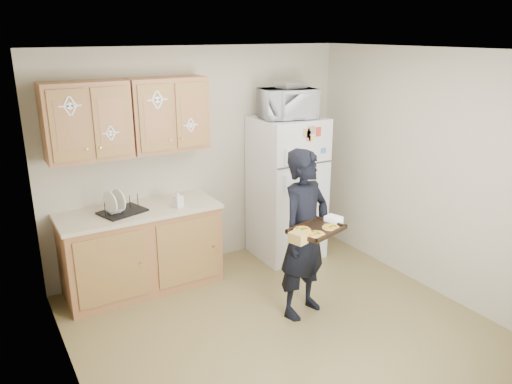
# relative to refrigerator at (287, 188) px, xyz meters

# --- Properties ---
(floor) EXTENTS (3.60, 3.60, 0.00)m
(floor) POSITION_rel_refrigerator_xyz_m (-0.95, -1.43, -0.85)
(floor) COLOR brown
(floor) RESTS_ON ground
(ceiling) EXTENTS (3.60, 3.60, 0.00)m
(ceiling) POSITION_rel_refrigerator_xyz_m (-0.95, -1.43, 1.65)
(ceiling) COLOR white
(ceiling) RESTS_ON wall_back
(wall_back) EXTENTS (3.60, 0.04, 2.50)m
(wall_back) POSITION_rel_refrigerator_xyz_m (-0.95, 0.37, 0.40)
(wall_back) COLOR #AEA58D
(wall_back) RESTS_ON floor
(wall_front) EXTENTS (3.60, 0.04, 2.50)m
(wall_front) POSITION_rel_refrigerator_xyz_m (-0.95, -3.23, 0.40)
(wall_front) COLOR #AEA58D
(wall_front) RESTS_ON floor
(wall_left) EXTENTS (0.04, 3.60, 2.50)m
(wall_left) POSITION_rel_refrigerator_xyz_m (-2.75, -1.43, 0.40)
(wall_left) COLOR #AEA58D
(wall_left) RESTS_ON floor
(wall_right) EXTENTS (0.04, 3.60, 2.50)m
(wall_right) POSITION_rel_refrigerator_xyz_m (0.85, -1.43, 0.40)
(wall_right) COLOR #AEA58D
(wall_right) RESTS_ON floor
(refrigerator) EXTENTS (0.75, 0.70, 1.70)m
(refrigerator) POSITION_rel_refrigerator_xyz_m (0.00, 0.00, 0.00)
(refrigerator) COLOR silver
(refrigerator) RESTS_ON floor
(base_cabinet) EXTENTS (1.60, 0.60, 0.86)m
(base_cabinet) POSITION_rel_refrigerator_xyz_m (-1.80, 0.05, -0.42)
(base_cabinet) COLOR #965B33
(base_cabinet) RESTS_ON floor
(countertop) EXTENTS (1.64, 0.64, 0.04)m
(countertop) POSITION_rel_refrigerator_xyz_m (-1.80, 0.05, 0.03)
(countertop) COLOR beige
(countertop) RESTS_ON base_cabinet
(upper_cab_left) EXTENTS (0.80, 0.33, 0.75)m
(upper_cab_left) POSITION_rel_refrigerator_xyz_m (-2.20, 0.18, 0.98)
(upper_cab_left) COLOR #965B33
(upper_cab_left) RESTS_ON wall_back
(upper_cab_right) EXTENTS (0.80, 0.33, 0.75)m
(upper_cab_right) POSITION_rel_refrigerator_xyz_m (-1.38, 0.18, 0.98)
(upper_cab_right) COLOR #965B33
(upper_cab_right) RESTS_ON wall_back
(cereal_box) EXTENTS (0.20, 0.07, 0.32)m
(cereal_box) POSITION_rel_refrigerator_xyz_m (0.52, 0.24, -0.69)
(cereal_box) COLOR #DDCA4E
(cereal_box) RESTS_ON floor
(person) EXTENTS (0.69, 0.55, 1.64)m
(person) POSITION_rel_refrigerator_xyz_m (-0.61, -1.21, -0.03)
(person) COLOR black
(person) RESTS_ON floor
(baking_tray) EXTENTS (0.54, 0.46, 0.04)m
(baking_tray) POSITION_rel_refrigerator_xyz_m (-0.70, -1.50, 0.14)
(baking_tray) COLOR black
(baking_tray) RESTS_ON person
(pizza_front_left) EXTENTS (0.15, 0.15, 0.02)m
(pizza_front_left) POSITION_rel_refrigerator_xyz_m (-0.78, -1.60, 0.15)
(pizza_front_left) COLOR orange
(pizza_front_left) RESTS_ON baking_tray
(pizza_front_right) EXTENTS (0.15, 0.15, 0.02)m
(pizza_front_right) POSITION_rel_refrigerator_xyz_m (-0.58, -1.54, 0.15)
(pizza_front_right) COLOR orange
(pizza_front_right) RESTS_ON baking_tray
(pizza_back_left) EXTENTS (0.15, 0.15, 0.02)m
(pizza_back_left) POSITION_rel_refrigerator_xyz_m (-0.83, -1.46, 0.15)
(pizza_back_left) COLOR orange
(pizza_back_left) RESTS_ON baking_tray
(microwave) EXTENTS (0.67, 0.51, 0.33)m
(microwave) POSITION_rel_refrigerator_xyz_m (-0.05, -0.05, 1.02)
(microwave) COLOR silver
(microwave) RESTS_ON refrigerator
(foil_pan) EXTENTS (0.31, 0.23, 0.06)m
(foil_pan) POSITION_rel_refrigerator_xyz_m (0.02, -0.02, 1.22)
(foil_pan) COLOR #ACACB2
(foil_pan) RESTS_ON microwave
(dish_rack) EXTENTS (0.50, 0.43, 0.17)m
(dish_rack) POSITION_rel_refrigerator_xyz_m (-1.97, 0.04, 0.14)
(dish_rack) COLOR black
(dish_rack) RESTS_ON countertop
(bowl) EXTENTS (0.24, 0.24, 0.05)m
(bowl) POSITION_rel_refrigerator_xyz_m (-2.04, 0.04, 0.10)
(bowl) COLOR silver
(bowl) RESTS_ON dish_rack
(soap_bottle) EXTENTS (0.11, 0.11, 0.19)m
(soap_bottle) POSITION_rel_refrigerator_xyz_m (-1.43, -0.10, 0.14)
(soap_bottle) COLOR silver
(soap_bottle) RESTS_ON countertop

